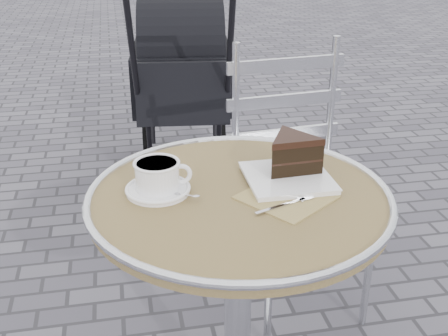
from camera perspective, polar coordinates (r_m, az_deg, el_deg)
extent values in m
cylinder|color=silver|center=(1.52, 1.38, -15.02)|extent=(0.07, 0.07, 0.67)
cylinder|color=#9E8055|center=(1.32, 1.54, -3.28)|extent=(0.70, 0.70, 0.03)
torus|color=silver|center=(1.31, 1.55, -2.70)|extent=(0.72, 0.72, 0.02)
cylinder|color=white|center=(1.33, -6.72, -2.27)|extent=(0.15, 0.15, 0.01)
cylinder|color=white|center=(1.31, -6.80, -0.78)|extent=(0.11, 0.11, 0.07)
torus|color=white|center=(1.31, -4.37, -0.62)|extent=(0.05, 0.01, 0.05)
cylinder|color=#D6B38E|center=(1.30, -6.87, 0.40)|extent=(0.09, 0.09, 0.01)
cube|color=#9D8256|center=(1.31, 6.35, -2.94)|extent=(0.25, 0.25, 0.00)
cube|color=white|center=(1.38, 6.47, -1.04)|extent=(0.20, 0.20, 0.01)
cylinder|color=silver|center=(1.84, 4.59, -11.87)|extent=(0.03, 0.03, 0.48)
cylinder|color=silver|center=(1.98, 14.51, -9.73)|extent=(0.03, 0.03, 0.48)
cylinder|color=silver|center=(2.12, 1.08, -6.33)|extent=(0.03, 0.03, 0.48)
cylinder|color=silver|center=(2.25, 9.90, -4.85)|extent=(0.03, 0.03, 0.48)
cube|color=silver|center=(1.92, 7.94, -1.74)|extent=(0.46, 0.46, 0.02)
cube|color=black|center=(2.92, -4.21, 8.02)|extent=(0.51, 0.73, 0.42)
cylinder|color=black|center=(2.79, -8.38, -1.98)|extent=(0.06, 0.19, 0.19)
cylinder|color=black|center=(2.79, 0.58, -1.70)|extent=(0.06, 0.19, 0.19)
cylinder|color=black|center=(3.33, -7.82, 3.62)|extent=(0.07, 0.29, 0.29)
cylinder|color=black|center=(3.33, -0.32, 3.86)|extent=(0.07, 0.29, 0.29)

